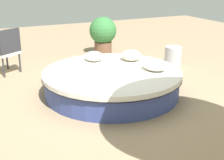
# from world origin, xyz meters

# --- Properties ---
(ground_plane) EXTENTS (16.00, 16.00, 0.00)m
(ground_plane) POSITION_xyz_m (0.00, 0.00, 0.00)
(ground_plane) COLOR #9E8466
(round_bed) EXTENTS (2.47, 2.47, 0.44)m
(round_bed) POSITION_xyz_m (0.00, 0.00, 0.23)
(round_bed) COLOR #38478C
(round_bed) RESTS_ON ground_plane
(throw_pillow_0) EXTENTS (0.52, 0.39, 0.16)m
(throw_pillow_0) POSITION_xyz_m (0.28, 0.70, 0.52)
(throw_pillow_0) COLOR silver
(throw_pillow_0) RESTS_ON round_bed
(throw_pillow_1) EXTENTS (0.41, 0.38, 0.21)m
(throw_pillow_1) POSITION_xyz_m (-0.45, 0.63, 0.54)
(throw_pillow_1) COLOR beige
(throw_pillow_1) RESTS_ON round_bed
(throw_pillow_2) EXTENTS (0.40, 0.35, 0.19)m
(throw_pillow_2) POSITION_xyz_m (-0.74, -0.03, 0.53)
(throw_pillow_2) COLOR silver
(throw_pillow_2) RESTS_ON round_bed
(patio_chair) EXTENTS (0.70, 0.71, 0.98)m
(patio_chair) POSITION_xyz_m (-2.02, -1.50, 0.56)
(patio_chair) COLOR #333338
(patio_chair) RESTS_ON ground_plane
(planter) EXTENTS (0.72, 0.72, 0.99)m
(planter) POSITION_xyz_m (-2.73, 1.05, 0.56)
(planter) COLOR brown
(planter) RESTS_ON ground_plane
(side_table) EXTENTS (0.40, 0.40, 0.44)m
(side_table) POSITION_xyz_m (-1.03, 2.10, 0.22)
(side_table) COLOR #B7B7BC
(side_table) RESTS_ON ground_plane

